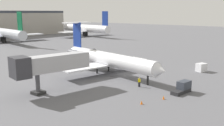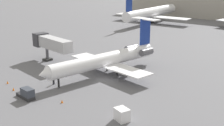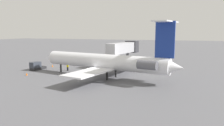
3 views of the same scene
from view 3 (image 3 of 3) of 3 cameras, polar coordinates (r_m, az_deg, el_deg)
ground_plane at (r=40.91m, az=-6.44°, el=-4.26°), size 400.00×400.00×0.10m
regional_jet at (r=40.81m, az=-1.52°, el=0.47°), size 21.48×30.27×10.54m
jet_bridge at (r=56.33m, az=3.42°, el=4.02°), size 13.39×5.06×6.34m
ground_crew_marshaller at (r=49.93m, az=-11.75°, el=-1.04°), size 0.37×0.46×1.69m
baggage_tug_lead at (r=52.91m, az=-19.47°, el=-0.85°), size 4.14×1.88×1.90m
traffic_cone_near at (r=58.76m, az=-12.29°, el=-0.25°), size 0.36×0.36×0.55m
traffic_cone_mid at (r=56.35m, az=-15.62°, el=-0.73°), size 0.36×0.36×0.55m
traffic_cone_far at (r=47.06m, az=-21.81°, el=-2.75°), size 0.36×0.36×0.55m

